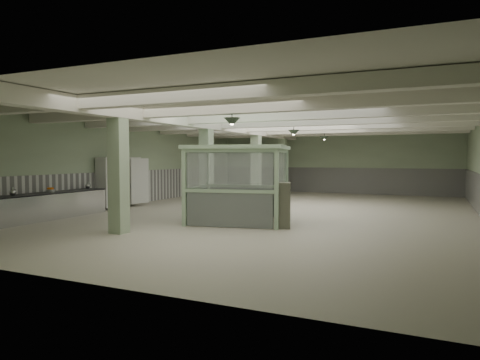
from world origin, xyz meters
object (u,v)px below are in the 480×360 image
at_px(walkin_cooler, 120,183).
at_px(guard_booth, 238,170).
at_px(filing_cabinet, 283,205).
at_px(prep_counter, 44,206).

height_order(walkin_cooler, guard_booth, guard_booth).
height_order(guard_booth, filing_cabinet, guard_booth).
relative_size(walkin_cooler, filing_cabinet, 1.63).
bearing_deg(guard_booth, walkin_cooler, 153.13).
bearing_deg(walkin_cooler, guard_booth, -15.30).
xyz_separation_m(prep_counter, guard_booth, (6.20, 2.24, 1.24)).
height_order(prep_counter, guard_booth, guard_booth).
distance_m(guard_booth, filing_cabinet, 2.01).
bearing_deg(prep_counter, walkin_cooler, 91.21).
bearing_deg(walkin_cooler, filing_cabinet, -15.21).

